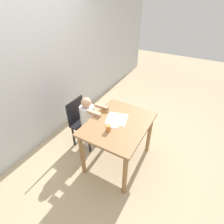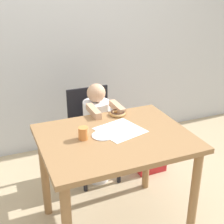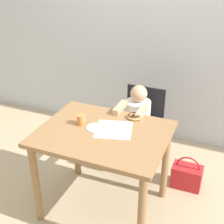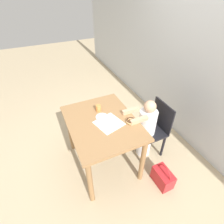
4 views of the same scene
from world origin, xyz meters
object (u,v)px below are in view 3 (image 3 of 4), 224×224
Objects in this scene: chair at (141,128)px; cup at (81,120)px; donut at (134,116)px; child_figure at (137,130)px; handbag at (187,176)px.

cup is (-0.29, -0.67, 0.38)m from chair.
donut is 0.45m from cup.
child_figure is at bearing -90.00° from chair.
donut is at bearing -151.37° from handbag.
handbag is (0.52, -0.04, -0.35)m from child_figure.
chair is at bearing 66.45° from cup.
child_figure reaches higher than cup.
chair is 0.54m from donut.
handbag is (0.52, -0.16, -0.31)m from chair.
chair is 0.82m from cup.
donut is at bearing -77.48° from child_figure.
donut is 0.37× the size of handbag.
donut is 0.84m from handbag.
donut is 1.47× the size of cup.
child_figure reaches higher than handbag.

